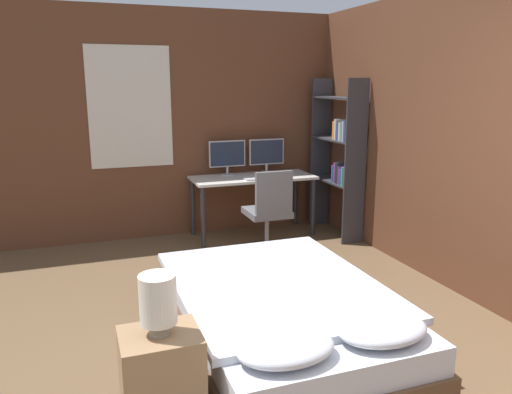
# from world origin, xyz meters

# --- Properties ---
(wall_back) EXTENTS (12.00, 0.08, 2.70)m
(wall_back) POSITION_xyz_m (-0.01, 4.19, 1.35)
(wall_back) COLOR brown
(wall_back) RESTS_ON ground_plane
(wall_side_right) EXTENTS (0.06, 12.00, 2.70)m
(wall_side_right) POSITION_xyz_m (1.74, 1.50, 1.35)
(wall_side_right) COLOR brown
(wall_side_right) RESTS_ON ground_plane
(bed) EXTENTS (1.40, 2.08, 0.54)m
(bed) POSITION_xyz_m (-0.15, 1.18, 0.23)
(bed) COLOR brown
(bed) RESTS_ON ground_plane
(nightstand) EXTENTS (0.41, 0.34, 0.60)m
(nightstand) POSITION_xyz_m (-1.10, 0.56, 0.30)
(nightstand) COLOR #997551
(nightstand) RESTS_ON ground_plane
(bedside_lamp) EXTENTS (0.19, 0.19, 0.32)m
(bedside_lamp) POSITION_xyz_m (-1.10, 0.56, 0.78)
(bedside_lamp) COLOR gray
(bedside_lamp) RESTS_ON nightstand
(desk) EXTENTS (1.49, 0.62, 0.74)m
(desk) POSITION_xyz_m (0.57, 3.81, 0.65)
(desk) COLOR beige
(desk) RESTS_ON ground_plane
(monitor_left) EXTENTS (0.46, 0.16, 0.42)m
(monitor_left) POSITION_xyz_m (0.31, 4.02, 0.98)
(monitor_left) COLOR #B7B7BC
(monitor_left) RESTS_ON desk
(monitor_right) EXTENTS (0.46, 0.16, 0.42)m
(monitor_right) POSITION_xyz_m (0.83, 4.02, 0.98)
(monitor_right) COLOR #B7B7BC
(monitor_right) RESTS_ON desk
(keyboard) EXTENTS (0.34, 0.13, 0.02)m
(keyboard) POSITION_xyz_m (0.57, 3.61, 0.75)
(keyboard) COLOR #B7B7BC
(keyboard) RESTS_ON desk
(computer_mouse) EXTENTS (0.07, 0.05, 0.04)m
(computer_mouse) POSITION_xyz_m (0.83, 3.61, 0.76)
(computer_mouse) COLOR #B7B7BC
(computer_mouse) RESTS_ON desk
(office_chair) EXTENTS (0.52, 0.52, 0.94)m
(office_chair) POSITION_xyz_m (0.50, 3.12, 0.38)
(office_chair) COLOR black
(office_chair) RESTS_ON ground_plane
(bookshelf) EXTENTS (0.27, 0.88, 1.90)m
(bookshelf) POSITION_xyz_m (1.56, 3.43, 1.05)
(bookshelf) COLOR #333338
(bookshelf) RESTS_ON ground_plane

